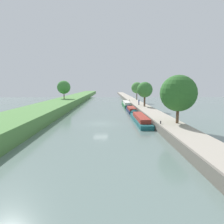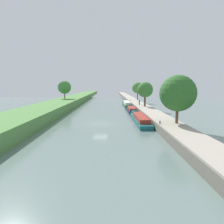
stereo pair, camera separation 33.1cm
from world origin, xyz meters
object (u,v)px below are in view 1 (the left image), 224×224
person_walking (139,102)px  mooring_bollard_far (130,100)px  narrowboat_teal (140,118)px  narrowboat_green (126,104)px  narrowboat_navy (131,109)px  mooring_bollard_near (161,122)px

person_walking → mooring_bollard_far: 15.66m
mooring_bollard_far → person_walking: bearing=-85.9°
mooring_bollard_far → narrowboat_teal: bearing=-92.9°
narrowboat_green → person_walking: (3.02, -8.20, 1.34)m
narrowboat_teal → narrowboat_navy: (-0.01, 14.85, -0.07)m
narrowboat_navy → person_walking: 6.73m
narrowboat_teal → mooring_bollard_far: bearing=87.1°
narrowboat_navy → narrowboat_green: 14.06m
narrowboat_teal → mooring_bollard_near: bearing=-77.5°
person_walking → mooring_bollard_far: person_walking is taller
narrowboat_navy → narrowboat_green: (-0.06, 14.06, 0.16)m
mooring_bollard_near → narrowboat_teal: bearing=102.5°
narrowboat_green → mooring_bollard_far: (1.92, 7.40, 0.70)m
mooring_bollard_far → mooring_bollard_near: bearing=-90.0°
narrowboat_navy → mooring_bollard_far: (1.86, 21.46, 0.85)m
narrowboat_green → mooring_bollard_near: bearing=-87.1°
narrowboat_navy → narrowboat_green: size_ratio=0.70×
mooring_bollard_near → mooring_bollard_far: (0.00, 44.66, 0.00)m
narrowboat_navy → person_walking: bearing=63.1°
narrowboat_green → mooring_bollard_far: narrowboat_green is taller
narrowboat_navy → mooring_bollard_far: size_ratio=24.47×
narrowboat_teal → mooring_bollard_near: mooring_bollard_near is taller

